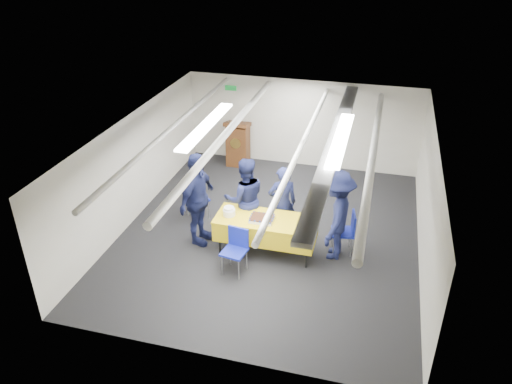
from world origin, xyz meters
TOP-DOWN VIEW (x-y plane):
  - ground at (0.00, 0.00)m, footprint 7.00×7.00m
  - room_shell at (0.09, 0.41)m, footprint 6.00×7.00m
  - serving_table at (0.08, -0.69)m, footprint 1.95×0.81m
  - sheet_cake at (0.01, -0.76)m, footprint 0.46×0.35m
  - plate_stack_left at (-0.64, -0.74)m, footprint 0.24×0.24m
  - plate_stack_right at (0.88, -0.74)m, footprint 0.25×0.25m
  - podium at (-1.60, 3.05)m, footprint 0.62×0.53m
  - chair_near at (-0.32, -1.37)m, footprint 0.48×0.48m
  - chair_right at (1.59, -0.25)m, footprint 0.49×0.49m
  - chair_left at (-1.74, 0.29)m, footprint 0.59×0.59m
  - sailor_a at (0.26, -0.08)m, footprint 0.69×0.58m
  - sailor_b at (-0.48, -0.21)m, footprint 1.05×0.96m
  - sailor_c at (-1.32, -0.65)m, footprint 0.66×1.20m
  - sailor_d at (1.36, -0.44)m, footprint 0.75×1.21m

SIDE VIEW (x-z plane):
  - ground at x=0.00m, z-range 0.00..0.00m
  - chair_near at x=-0.32m, z-range 0.10..0.97m
  - chair_right at x=1.59m, z-range 0.10..0.97m
  - chair_left at x=-1.74m, z-range 0.10..0.97m
  - serving_table at x=0.08m, z-range 0.17..0.94m
  - podium at x=-1.60m, z-range -0.01..1.24m
  - sailor_a at x=0.26m, z-range 0.00..1.60m
  - sheet_cake at x=0.01m, z-range 0.77..0.85m
  - plate_stack_right at x=0.88m, z-range 0.76..0.94m
  - plate_stack_left at x=-0.64m, z-range 0.76..0.94m
  - sailor_b at x=-0.48m, z-range 0.00..1.74m
  - sailor_d at x=1.36m, z-range 0.00..1.81m
  - sailor_c at x=-1.32m, z-range 0.00..1.94m
  - room_shell at x=0.09m, z-range 0.66..2.96m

